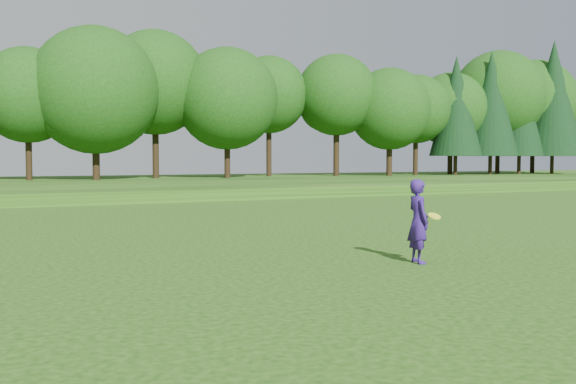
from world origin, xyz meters
name	(u,v)px	position (x,y,z in m)	size (l,w,h in m)	color
ground	(404,259)	(0.00, 0.00, 0.00)	(140.00, 140.00, 0.00)	#173D0B
berm	(105,185)	(0.00, 34.00, 0.30)	(130.00, 30.00, 0.60)	#173D0B
walking_path	(158,202)	(0.00, 20.00, 0.02)	(130.00, 1.60, 0.04)	gray
treeline	(93,78)	(0.00, 38.00, 8.10)	(104.00, 7.00, 15.00)	#153E0E
woman	(418,221)	(-0.09, -0.59, 0.86)	(0.53, 0.83, 1.73)	navy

